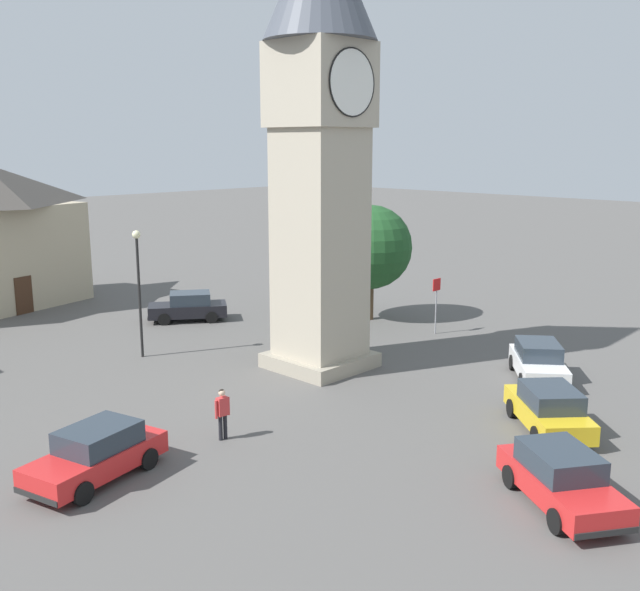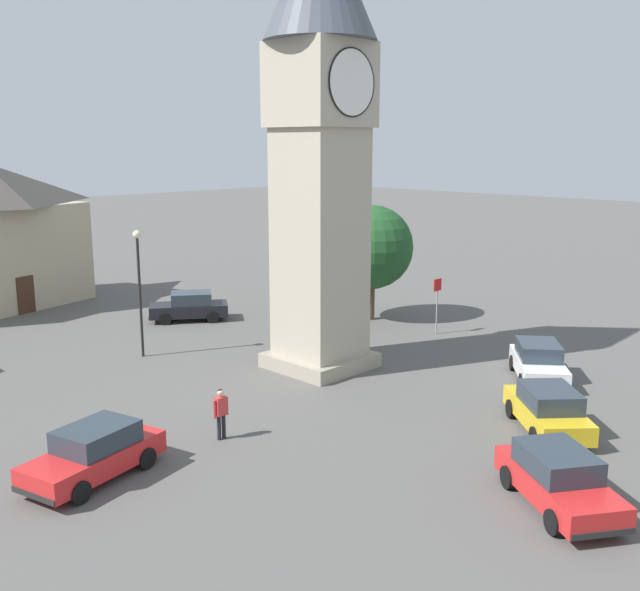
# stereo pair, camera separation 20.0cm
# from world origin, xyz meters

# --- Properties ---
(ground_plane) EXTENTS (200.00, 200.00, 0.00)m
(ground_plane) POSITION_xyz_m (0.00, 0.00, 0.00)
(ground_plane) COLOR #565451
(clock_tower) EXTENTS (4.51, 4.51, 18.60)m
(clock_tower) POSITION_xyz_m (0.00, 0.00, 10.82)
(clock_tower) COLOR gray
(clock_tower) RESTS_ON ground
(car_blue_kerb) EXTENTS (4.34, 3.76, 1.53)m
(car_blue_kerb) POSITION_xyz_m (0.97, 10.79, 0.76)
(car_blue_kerb) COLOR black
(car_blue_kerb) RESTS_ON ground
(car_silver_kerb) EXTENTS (4.29, 3.88, 1.53)m
(car_silver_kerb) POSITION_xyz_m (4.89, -7.48, 0.76)
(car_silver_kerb) COLOR white
(car_silver_kerb) RESTS_ON ground
(car_red_corner) EXTENTS (4.41, 2.63, 1.53)m
(car_red_corner) POSITION_xyz_m (-11.95, -2.82, 0.76)
(car_red_corner) COLOR red
(car_red_corner) RESTS_ON ground
(car_white_side) EXTENTS (3.70, 4.37, 1.53)m
(car_white_side) POSITION_xyz_m (-4.28, -12.93, 0.76)
(car_white_side) COLOR red
(car_white_side) RESTS_ON ground
(car_black_far) EXTENTS (4.03, 4.18, 1.53)m
(car_black_far) POSITION_xyz_m (0.22, -10.30, 0.76)
(car_black_far) COLOR gold
(car_black_far) RESTS_ON ground
(pedestrian) EXTENTS (0.56, 0.24, 1.69)m
(pedestrian) POSITION_xyz_m (-7.72, -3.16, 1.01)
(pedestrian) COLOR black
(pedestrian) RESTS_ON ground
(tree) EXTENTS (4.47, 4.47, 6.18)m
(tree) POSITION_xyz_m (7.97, 4.02, 3.93)
(tree) COLOR brown
(tree) RESTS_ON ground
(lamp_post) EXTENTS (0.36, 0.36, 5.66)m
(lamp_post) POSITION_xyz_m (-4.47, 6.71, 3.72)
(lamp_post) COLOR black
(lamp_post) RESTS_ON ground
(road_sign) EXTENTS (0.60, 0.07, 2.80)m
(road_sign) POSITION_xyz_m (7.94, -0.33, 1.90)
(road_sign) COLOR gray
(road_sign) RESTS_ON ground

